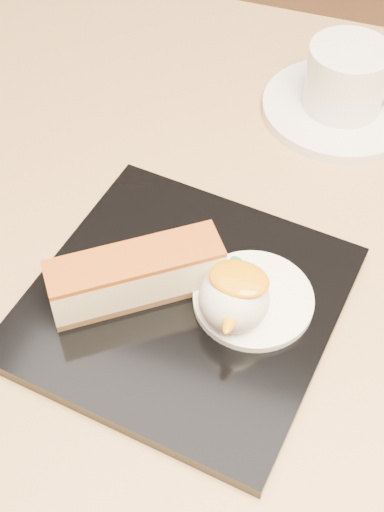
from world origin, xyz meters
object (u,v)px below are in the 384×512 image
at_px(coffee_cup, 349,76).
at_px(saucer, 340,108).
at_px(ice_cream_scoop, 234,298).
at_px(dessert_plate, 183,304).
at_px(table, 190,377).
at_px(cheesecake, 136,275).

bearing_deg(coffee_cup, saucer, -180.00).
xyz_separation_m(saucer, coffee_cup, (0.00, 0.00, 0.04)).
distance_m(ice_cream_scoop, saucer, 0.28).
relative_size(dessert_plate, coffee_cup, 2.19).
bearing_deg(coffee_cup, table, -117.98).
height_order(cheesecake, coffee_cup, coffee_cup).
height_order(table, dessert_plate, dessert_plate).
relative_size(table, cheesecake, 6.48).
xyz_separation_m(cheesecake, coffee_cup, (0.10, 0.27, 0.01)).
height_order(table, saucer, saucer).
height_order(ice_cream_scoop, coffee_cup, coffee_cup).
bearing_deg(ice_cream_scoop, table, 142.51).
bearing_deg(dessert_plate, cheesecake, -171.87).
bearing_deg(coffee_cup, dessert_plate, -115.22).
distance_m(table, saucer, 0.30).
bearing_deg(cheesecake, coffee_cup, 32.55).
bearing_deg(table, coffee_cup, 73.25).
bearing_deg(saucer, dessert_plate, -103.64).
height_order(dessert_plate, cheesecake, cheesecake).
distance_m(table, cheesecake, 0.19).
bearing_deg(ice_cream_scoop, cheesecake, 180.00).
bearing_deg(saucer, table, -106.37).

